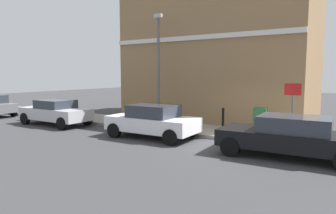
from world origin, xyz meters
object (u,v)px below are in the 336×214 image
object	(u,v)px
car_white	(153,121)
street_sign	(292,104)
utility_cabinet	(260,122)
bollard_far_kerb	(180,119)
lamppost	(158,64)
car_black	(289,136)
bollard_near_cabinet	(223,118)
car_silver	(56,112)

from	to	relation	value
car_white	street_sign	xyz separation A→B (m)	(1.35, -5.44, 0.91)
utility_cabinet	bollard_far_kerb	world-z (taller)	utility_cabinet
street_sign	lamppost	bearing A→B (deg)	79.29
car_black	car_white	xyz separation A→B (m)	(0.21, 5.65, 0.02)
bollard_near_cabinet	utility_cabinet	bearing A→B (deg)	-93.22
car_silver	street_sign	size ratio (longest dim) A/B	1.85
car_black	bollard_far_kerb	xyz separation A→B (m)	(1.50, 5.01, -0.03)
bollard_near_cabinet	car_white	bearing A→B (deg)	141.74
utility_cabinet	bollard_far_kerb	distance (m)	3.56
car_black	street_sign	size ratio (longest dim) A/B	1.96
utility_cabinet	street_sign	world-z (taller)	street_sign
street_sign	lamppost	size ratio (longest dim) A/B	0.40
car_silver	utility_cabinet	size ratio (longest dim) A/B	3.71
street_sign	car_silver	bearing A→B (deg)	96.59
street_sign	lamppost	distance (m)	7.21
car_black	car_white	bearing A→B (deg)	-3.60
car_silver	street_sign	bearing A→B (deg)	-172.66
lamppost	bollard_far_kerb	bearing A→B (deg)	-122.99
car_silver	lamppost	world-z (taller)	lamppost
car_black	car_white	world-z (taller)	car_white
utility_cabinet	lamppost	xyz separation A→B (m)	(0.02, 5.40, 2.62)
car_black	bollard_near_cabinet	bearing A→B (deg)	-41.65
bollard_far_kerb	car_white	bearing A→B (deg)	153.78
bollard_far_kerb	bollard_near_cabinet	bearing A→B (deg)	-46.46
car_silver	bollard_far_kerb	distance (m)	7.21
car_white	utility_cabinet	xyz separation A→B (m)	(2.64, -3.93, -0.07)
car_white	car_silver	world-z (taller)	car_white
car_black	street_sign	world-z (taller)	street_sign
car_silver	lamppost	bearing A→B (deg)	-151.01
car_black	bollard_far_kerb	world-z (taller)	car_black
car_silver	bollard_far_kerb	size ratio (longest dim) A/B	4.10
street_sign	bollard_far_kerb	bearing A→B (deg)	90.69
car_silver	bollard_near_cabinet	distance (m)	9.05
car_black	street_sign	distance (m)	1.82
car_silver	utility_cabinet	world-z (taller)	car_silver
car_white	bollard_near_cabinet	xyz separation A→B (m)	(2.74, -2.16, -0.05)
bollard_near_cabinet	street_sign	bearing A→B (deg)	-112.97
car_silver	bollard_far_kerb	bearing A→B (deg)	-168.73
bollard_far_kerb	lamppost	xyz separation A→B (m)	(1.36, 2.10, 2.60)
bollard_far_kerb	lamppost	distance (m)	3.61
car_black	lamppost	xyz separation A→B (m)	(2.86, 7.11, 2.57)
bollard_near_cabinet	bollard_far_kerb	distance (m)	2.10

